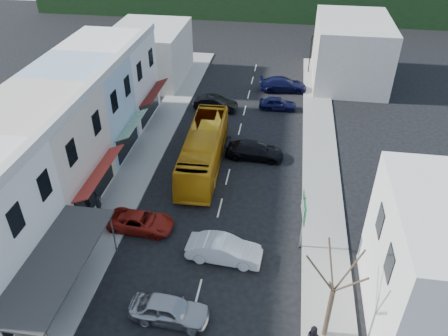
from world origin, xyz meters
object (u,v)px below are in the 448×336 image
bus (204,150)px  car_red (141,221)px  direction_sign (302,223)px  traffic_signal (310,54)px  car_silver (170,310)px  street_tree (333,291)px  car_white (224,251)px  pedestrian_left (98,201)px

bus → car_red: size_ratio=2.52×
bus → direction_sign: 11.77m
bus → traffic_signal: (8.76, 22.07, 0.79)m
car_silver → street_tree: (8.37, 0.21, 2.84)m
car_red → bus: bearing=-16.0°
car_silver → bus: bearing=6.5°
car_white → car_red: size_ratio=0.96×
car_red → street_tree: (12.21, -6.64, 2.84)m
street_tree → car_silver: bearing=-178.5°
car_red → street_tree: 14.19m
bus → car_silver: bus is taller
car_red → pedestrian_left: (-3.50, 1.26, 0.30)m
bus → car_silver: size_ratio=2.64×
car_red → traffic_signal: size_ratio=0.98×
traffic_signal → pedestrian_left: bearing=74.5°
car_red → traffic_signal: (11.55, 30.47, 1.64)m
direction_sign → traffic_signal: size_ratio=0.90×
car_red → street_tree: size_ratio=0.65×
street_tree → pedestrian_left: bearing=153.3°
car_white → pedestrian_left: 10.11m
car_silver → pedestrian_left: size_ratio=2.59×
car_white → traffic_signal: size_ratio=0.94×
car_white → direction_sign: bearing=-66.2°
street_tree → traffic_signal: size_ratio=1.51×
street_tree → bus: bearing=122.0°
car_red → pedestrian_left: size_ratio=2.71×
bus → car_white: 10.88m
car_white → pedestrian_left: bearing=75.2°
car_silver → street_tree: 8.84m
pedestrian_left → direction_sign: size_ratio=0.40×
bus → traffic_signal: 23.76m
bus → car_red: bearing=-110.2°
car_silver → direction_sign: direction_sign is taller
traffic_signal → car_red: bearing=81.0°
traffic_signal → bus: bearing=80.1°
car_white → car_red: same height
pedestrian_left → direction_sign: bearing=-94.6°
bus → direction_sign: (8.01, -8.61, 0.56)m
car_red → direction_sign: 10.89m
car_white → direction_sign: size_ratio=1.04×
bus → car_white: size_ratio=2.64×
car_silver → traffic_signal: bearing=-9.1°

